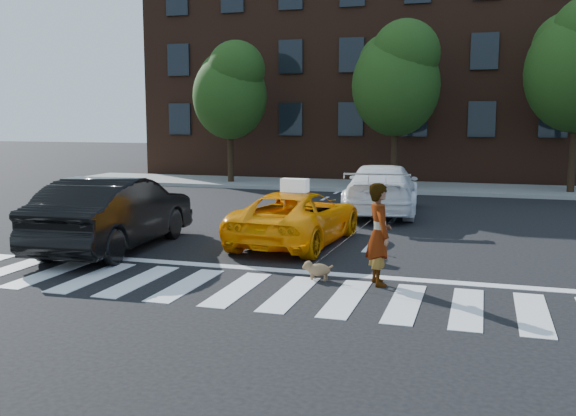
{
  "coord_description": "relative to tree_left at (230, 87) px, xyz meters",
  "views": [
    {
      "loc": [
        4.16,
        -10.47,
        3.07
      ],
      "look_at": [
        0.08,
        2.87,
        1.1
      ],
      "focal_mm": 40.0,
      "sensor_mm": 36.0,
      "label": 1
    }
  ],
  "objects": [
    {
      "name": "tree_left",
      "position": [
        0.0,
        0.0,
        0.0
      ],
      "size": [
        3.39,
        3.38,
        6.5
      ],
      "color": "black",
      "rests_on": "ground"
    },
    {
      "name": "dog",
      "position": [
        8.16,
        -15.89,
        -4.24
      ],
      "size": [
        0.62,
        0.25,
        0.35
      ],
      "rotation": [
        0.0,
        0.0,
        -0.04
      ],
      "color": "#986D4D",
      "rests_on": "ground"
    },
    {
      "name": "black_sedan",
      "position": [
        2.91,
        -14.47,
        -3.58
      ],
      "size": [
        2.14,
        5.3,
        1.71
      ],
      "primitive_type": "imported",
      "rotation": [
        0.0,
        0.0,
        3.21
      ],
      "color": "black",
      "rests_on": "ground"
    },
    {
      "name": "taxi_sign",
      "position": [
        6.8,
        -12.77,
        -2.98
      ],
      "size": [
        0.67,
        0.33,
        0.32
      ],
      "primitive_type": "cube",
      "rotation": [
        0.0,
        0.0,
        3.07
      ],
      "color": "white",
      "rests_on": "taxi"
    },
    {
      "name": "building",
      "position": [
        6.97,
        8.0,
        1.56
      ],
      "size": [
        26.0,
        10.0,
        12.0
      ],
      "primitive_type": "cube",
      "color": "#412417",
      "rests_on": "ground"
    },
    {
      "name": "stop_line",
      "position": [
        6.97,
        -15.4,
        -4.43
      ],
      "size": [
        12.0,
        0.3,
        0.01
      ],
      "primitive_type": "cube",
      "color": "silver",
      "rests_on": "ground"
    },
    {
      "name": "tree_mid",
      "position": [
        7.5,
        -0.0,
        0.41
      ],
      "size": [
        3.69,
        3.69,
        7.1
      ],
      "color": "black",
      "rests_on": "ground"
    },
    {
      "name": "woman",
      "position": [
        9.34,
        -15.9,
        -3.49
      ],
      "size": [
        0.7,
        0.82,
        1.9
      ],
      "primitive_type": "imported",
      "rotation": [
        0.0,
        0.0,
        2.0
      ],
      "color": "#999999",
      "rests_on": "ground"
    },
    {
      "name": "crosswalk",
      "position": [
        6.97,
        -17.0,
        -4.43
      ],
      "size": [
        13.0,
        2.4,
        0.01
      ],
      "primitive_type": "cube",
      "color": "silver",
      "rests_on": "ground"
    },
    {
      "name": "ground",
      "position": [
        6.97,
        -17.0,
        -4.44
      ],
      "size": [
        120.0,
        120.0,
        0.0
      ],
      "primitive_type": "plane",
      "color": "black",
      "rests_on": "ground"
    },
    {
      "name": "taxi",
      "position": [
        6.8,
        -12.57,
        -3.79
      ],
      "size": [
        2.49,
        4.82,
        1.3
      ],
      "primitive_type": "imported",
      "rotation": [
        0.0,
        0.0,
        3.07
      ],
      "color": "#FF9A05",
      "rests_on": "ground"
    },
    {
      "name": "sidewalk_far",
      "position": [
        6.97,
        0.5,
        -4.37
      ],
      "size": [
        30.0,
        4.0,
        0.15
      ],
      "primitive_type": "cube",
      "color": "slate",
      "rests_on": "ground"
    },
    {
      "name": "white_suv",
      "position": [
        8.03,
        -6.99,
        -3.64
      ],
      "size": [
        2.73,
        5.67,
        1.59
      ],
      "primitive_type": "imported",
      "rotation": [
        0.0,
        0.0,
        3.23
      ],
      "color": "white",
      "rests_on": "ground"
    }
  ]
}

